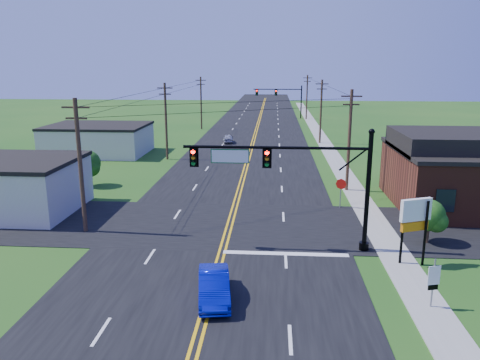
# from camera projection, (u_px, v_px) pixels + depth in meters

# --- Properties ---
(ground) EXTENTS (260.00, 260.00, 0.00)m
(ground) POSITION_uv_depth(u_px,v_px,m) (202.00, 312.00, 21.51)
(ground) COLOR #184814
(ground) RESTS_ON ground
(road_main) EXTENTS (16.00, 220.00, 0.04)m
(road_main) POSITION_uv_depth(u_px,v_px,m) (252.00, 140.00, 69.91)
(road_main) COLOR black
(road_main) RESTS_ON ground
(road_cross) EXTENTS (70.00, 10.00, 0.04)m
(road_cross) POSITION_uv_depth(u_px,v_px,m) (227.00, 225.00, 33.12)
(road_cross) COLOR black
(road_cross) RESTS_ON ground
(sidewalk) EXTENTS (2.00, 160.00, 0.08)m
(sidewalk) POSITION_uv_depth(u_px,v_px,m) (331.00, 153.00, 59.49)
(sidewalk) COLOR gray
(sidewalk) RESTS_ON ground
(signal_mast_main) EXTENTS (11.30, 0.60, 7.48)m
(signal_mast_main) POSITION_uv_depth(u_px,v_px,m) (293.00, 174.00, 27.81)
(signal_mast_main) COLOR black
(signal_mast_main) RESTS_ON ground
(signal_mast_far) EXTENTS (10.98, 0.60, 7.48)m
(signal_mast_far) POSITION_uv_depth(u_px,v_px,m) (280.00, 96.00, 97.55)
(signal_mast_far) COLOR black
(signal_mast_far) RESTS_ON ground
(cream_bldg_near) EXTENTS (10.20, 8.20, 4.10)m
(cream_bldg_near) POSITION_uv_depth(u_px,v_px,m) (9.00, 185.00, 35.76)
(cream_bldg_near) COLOR beige
(cream_bldg_near) RESTS_ON ground
(cream_bldg_far) EXTENTS (12.20, 9.20, 3.70)m
(cream_bldg_far) POSITION_uv_depth(u_px,v_px,m) (98.00, 139.00, 59.18)
(cream_bldg_far) COLOR beige
(cream_bldg_far) RESTS_ON ground
(utility_pole_left_a) EXTENTS (1.80, 0.28, 9.00)m
(utility_pole_left_a) POSITION_uv_depth(u_px,v_px,m) (80.00, 164.00, 30.72)
(utility_pole_left_a) COLOR #382519
(utility_pole_left_a) RESTS_ON ground
(utility_pole_left_b) EXTENTS (1.80, 0.28, 9.00)m
(utility_pole_left_b) POSITION_uv_depth(u_px,v_px,m) (166.00, 120.00, 54.92)
(utility_pole_left_b) COLOR #382519
(utility_pole_left_b) RESTS_ON ground
(utility_pole_left_c) EXTENTS (1.80, 0.28, 9.00)m
(utility_pole_left_c) POSITION_uv_depth(u_px,v_px,m) (201.00, 102.00, 81.06)
(utility_pole_left_c) COLOR #382519
(utility_pole_left_c) RESTS_ON ground
(utility_pole_right_a) EXTENTS (1.80, 0.28, 9.00)m
(utility_pole_right_a) POSITION_uv_depth(u_px,v_px,m) (349.00, 139.00, 40.99)
(utility_pole_right_a) COLOR #382519
(utility_pole_right_a) RESTS_ON ground
(utility_pole_right_b) EXTENTS (1.80, 0.28, 9.00)m
(utility_pole_right_b) POSITION_uv_depth(u_px,v_px,m) (321.00, 110.00, 66.15)
(utility_pole_right_b) COLOR #382519
(utility_pole_right_b) RESTS_ON ground
(utility_pole_right_c) EXTENTS (1.80, 0.28, 9.00)m
(utility_pole_right_c) POSITION_uv_depth(u_px,v_px,m) (307.00, 96.00, 95.20)
(utility_pole_right_c) COLOR #382519
(utility_pole_right_c) RESTS_ON ground
(tree_right_back) EXTENTS (3.00, 3.00, 4.10)m
(tree_right_back) POSITION_uv_depth(u_px,v_px,m) (407.00, 155.00, 44.93)
(tree_right_back) COLOR #382519
(tree_right_back) RESTS_ON ground
(shrub_corner) EXTENTS (2.00, 2.00, 2.86)m
(shrub_corner) POSITION_uv_depth(u_px,v_px,m) (429.00, 215.00, 29.35)
(shrub_corner) COLOR #382519
(shrub_corner) RESTS_ON ground
(tree_left) EXTENTS (2.40, 2.40, 3.37)m
(tree_left) POSITION_uv_depth(u_px,v_px,m) (87.00, 163.00, 43.27)
(tree_left) COLOR #382519
(tree_left) RESTS_ON ground
(blue_car) EXTENTS (2.05, 4.32, 1.37)m
(blue_car) POSITION_uv_depth(u_px,v_px,m) (214.00, 287.00, 22.43)
(blue_car) COLOR #0711AB
(blue_car) RESTS_ON ground
(distant_car) EXTENTS (1.80, 3.63, 1.19)m
(distant_car) POSITION_uv_depth(u_px,v_px,m) (228.00, 139.00, 67.59)
(distant_car) COLOR #A4A4A8
(distant_car) RESTS_ON ground
(route_sign) EXTENTS (0.60, 0.20, 2.46)m
(route_sign) POSITION_uv_depth(u_px,v_px,m) (434.00, 280.00, 21.49)
(route_sign) COLOR slate
(route_sign) RESTS_ON ground
(stop_sign) EXTENTS (0.80, 0.37, 2.40)m
(stop_sign) POSITION_uv_depth(u_px,v_px,m) (341.00, 187.00, 36.57)
(stop_sign) COLOR slate
(stop_sign) RESTS_ON ground
(pylon_sign) EXTENTS (1.85, 0.96, 3.88)m
(pylon_sign) POSITION_uv_depth(u_px,v_px,m) (415.00, 217.00, 25.92)
(pylon_sign) COLOR black
(pylon_sign) RESTS_ON ground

